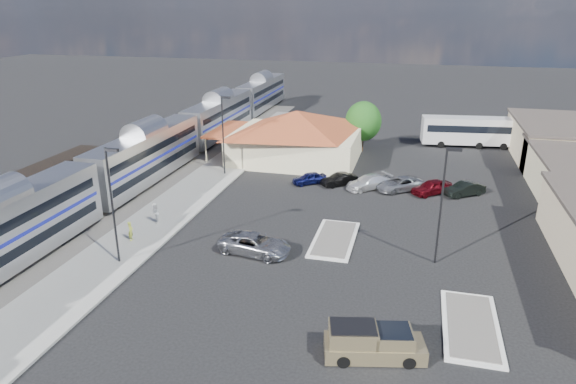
% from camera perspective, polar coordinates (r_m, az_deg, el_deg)
% --- Properties ---
extents(ground, '(280.00, 280.00, 0.00)m').
position_cam_1_polar(ground, '(41.70, -0.75, -5.92)').
color(ground, black).
rests_on(ground, ground).
extents(railbed, '(16.00, 100.00, 0.12)m').
position_cam_1_polar(railbed, '(56.86, -19.42, 0.21)').
color(railbed, '#4C4944').
rests_on(railbed, ground).
extents(platform, '(5.50, 92.00, 0.18)m').
position_cam_1_polar(platform, '(50.85, -12.13, -1.35)').
color(platform, gray).
rests_on(platform, ground).
extents(passenger_train, '(3.00, 104.00, 5.55)m').
position_cam_1_polar(passenger_train, '(57.24, -15.37, 3.74)').
color(passenger_train, silver).
rests_on(passenger_train, ground).
extents(freight_cars, '(2.80, 46.00, 4.00)m').
position_cam_1_polar(freight_cars, '(54.71, -24.75, 0.78)').
color(freight_cars, black).
rests_on(freight_cars, ground).
extents(station_depot, '(18.35, 12.24, 6.20)m').
position_cam_1_polar(station_depot, '(63.69, 0.90, 6.33)').
color(station_depot, beige).
rests_on(station_depot, ground).
extents(traffic_island_south, '(3.30, 7.50, 0.21)m').
position_cam_1_polar(traffic_island_south, '(42.68, 5.17, -5.22)').
color(traffic_island_south, silver).
rests_on(traffic_island_south, ground).
extents(traffic_island_north, '(3.30, 7.50, 0.21)m').
position_cam_1_polar(traffic_island_north, '(33.79, 19.66, -13.81)').
color(traffic_island_north, silver).
rests_on(traffic_island_north, ground).
extents(lamp_plat_s, '(1.08, 0.25, 9.00)m').
position_cam_1_polar(lamp_plat_s, '(38.82, -18.93, -0.53)').
color(lamp_plat_s, black).
rests_on(lamp_plat_s, ground).
extents(lamp_plat_n, '(1.08, 0.25, 9.00)m').
position_cam_1_polar(lamp_plat_n, '(57.60, -7.17, 6.95)').
color(lamp_plat_n, black).
rests_on(lamp_plat_n, ground).
extents(lamp_lot, '(1.08, 0.25, 9.00)m').
position_cam_1_polar(lamp_lot, '(38.48, 16.89, -0.48)').
color(lamp_lot, black).
rests_on(lamp_lot, ground).
extents(tree_depot, '(4.71, 4.71, 6.63)m').
position_cam_1_polar(tree_depot, '(68.03, 8.36, 7.78)').
color(tree_depot, '#382314').
rests_on(tree_depot, ground).
extents(pickup_truck, '(5.77, 3.15, 1.89)m').
position_cam_1_polar(pickup_truck, '(29.62, 9.59, -16.22)').
color(pickup_truck, '#9B8A5F').
rests_on(pickup_truck, ground).
extents(suv, '(6.02, 3.39, 1.59)m').
position_cam_1_polar(suv, '(40.16, -3.69, -5.78)').
color(suv, '#A0A1A8').
rests_on(suv, ground).
extents(coach_bus, '(12.73, 4.22, 4.01)m').
position_cam_1_polar(coach_bus, '(74.24, 19.50, 6.52)').
color(coach_bus, white).
rests_on(coach_bus, ground).
extents(person_a, '(0.51, 0.66, 1.62)m').
position_cam_1_polar(person_a, '(43.74, -17.09, -4.15)').
color(person_a, '#B9C63D').
rests_on(person_a, platform).
extents(person_b, '(0.98, 1.08, 1.80)m').
position_cam_1_polar(person_b, '(46.55, -14.57, -2.29)').
color(person_b, silver).
rests_on(person_b, platform).
extents(parked_car_a, '(3.92, 3.40, 1.28)m').
position_cam_1_polar(parked_car_a, '(55.51, 2.39, 1.54)').
color(parked_car_a, '#0E1246').
rests_on(parked_car_a, ground).
extents(parked_car_b, '(3.95, 3.58, 1.31)m').
position_cam_1_polar(parked_car_b, '(55.25, 5.70, 1.38)').
color(parked_car_b, black).
rests_on(parked_car_b, ground).
extents(parked_car_c, '(5.21, 4.83, 1.47)m').
position_cam_1_polar(parked_car_c, '(54.60, 8.97, 1.09)').
color(parked_car_c, silver).
rests_on(parked_car_c, ground).
extents(parked_car_d, '(5.55, 4.94, 1.43)m').
position_cam_1_polar(parked_car_d, '(54.72, 12.33, 0.88)').
color(parked_car_d, gray).
rests_on(parked_car_d, ground).
extents(parked_car_e, '(4.51, 4.21, 1.50)m').
position_cam_1_polar(parked_car_e, '(54.45, 15.68, 0.53)').
color(parked_car_e, maroon).
rests_on(parked_car_e, ground).
extents(parked_car_f, '(4.38, 3.73, 1.42)m').
position_cam_1_polar(parked_car_f, '(54.96, 18.99, 0.30)').
color(parked_car_f, black).
rests_on(parked_car_f, ground).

